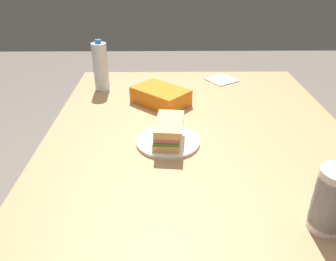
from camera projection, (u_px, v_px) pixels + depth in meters
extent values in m
cube|color=tan|center=(200.00, 151.00, 1.15)|extent=(1.56, 1.11, 0.04)
cylinder|color=#977049|center=(104.00, 143.00, 1.94)|extent=(0.07, 0.07, 0.72)
cylinder|color=#977049|center=(266.00, 142.00, 1.95)|extent=(0.07, 0.07, 0.72)
cylinder|color=white|center=(168.00, 142.00, 1.15)|extent=(0.22, 0.22, 0.01)
cube|color=#DBB26B|center=(168.00, 137.00, 1.14)|extent=(0.18, 0.11, 0.02)
cube|color=#599E3F|center=(168.00, 133.00, 1.14)|extent=(0.17, 0.10, 0.01)
cube|color=#C6727A|center=(168.00, 129.00, 1.13)|extent=(0.16, 0.10, 0.02)
cube|color=yellow|center=(168.00, 126.00, 1.12)|extent=(0.16, 0.09, 0.01)
cube|color=#DBB26B|center=(169.00, 124.00, 1.11)|extent=(0.18, 0.11, 0.02)
cube|color=orange|center=(161.00, 96.00, 1.43)|extent=(0.27, 0.27, 0.07)
cylinder|color=silver|center=(101.00, 67.00, 1.54)|extent=(0.07, 0.07, 0.22)
cylinder|color=blue|center=(98.00, 41.00, 1.48)|extent=(0.03, 0.03, 0.02)
cylinder|color=silver|center=(328.00, 212.00, 0.78)|extent=(0.08, 0.08, 0.09)
cylinder|color=silver|center=(330.00, 207.00, 0.78)|extent=(0.08, 0.08, 0.09)
cylinder|color=silver|center=(332.00, 201.00, 0.77)|extent=(0.08, 0.08, 0.09)
cylinder|color=silver|center=(333.00, 194.00, 0.76)|extent=(0.08, 0.08, 0.09)
cylinder|color=silver|center=(335.00, 188.00, 0.75)|extent=(0.08, 0.08, 0.09)
cube|color=white|center=(221.00, 80.00, 1.70)|extent=(0.18, 0.18, 0.01)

